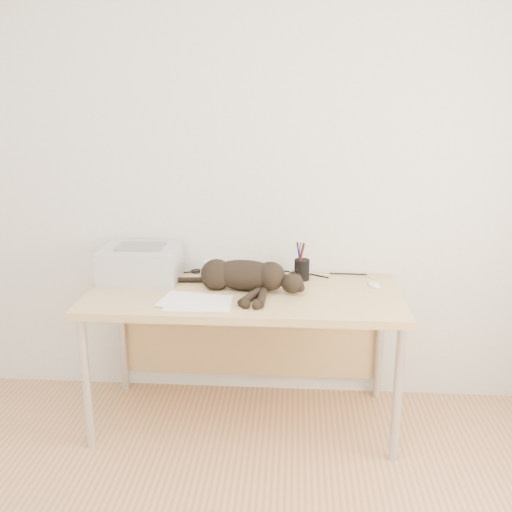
# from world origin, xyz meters

# --- Properties ---
(wall_back) EXTENTS (3.50, 0.00, 3.50)m
(wall_back) POSITION_xyz_m (0.00, 1.75, 1.30)
(wall_back) COLOR white
(wall_back) RESTS_ON floor
(desk) EXTENTS (1.60, 0.70, 0.74)m
(desk) POSITION_xyz_m (0.00, 1.48, 0.61)
(desk) COLOR tan
(desk) RESTS_ON floor
(printer) EXTENTS (0.41, 0.35, 0.19)m
(printer) POSITION_xyz_m (-0.57, 1.55, 0.83)
(printer) COLOR silver
(printer) RESTS_ON desk
(papers) EXTENTS (0.37, 0.28, 0.01)m
(papers) POSITION_xyz_m (-0.22, 1.22, 0.74)
(papers) COLOR white
(papers) RESTS_ON desk
(cat) EXTENTS (0.72, 0.40, 0.17)m
(cat) POSITION_xyz_m (-0.02, 1.42, 0.81)
(cat) COLOR black
(cat) RESTS_ON desk
(mug) EXTENTS (0.14, 0.14, 0.10)m
(mug) POSITION_xyz_m (-0.19, 1.59, 0.79)
(mug) COLOR white
(mug) RESTS_ON desk
(pen_cup) EXTENTS (0.08, 0.08, 0.21)m
(pen_cup) POSITION_xyz_m (0.29, 1.61, 0.80)
(pen_cup) COLOR black
(pen_cup) RESTS_ON desk
(remote_grey) EXTENTS (0.06, 0.18, 0.02)m
(remote_grey) POSITION_xyz_m (-0.24, 1.64, 0.75)
(remote_grey) COLOR slate
(remote_grey) RESTS_ON desk
(remote_black) EXTENTS (0.05, 0.18, 0.02)m
(remote_black) POSITION_xyz_m (0.10, 1.55, 0.75)
(remote_black) COLOR black
(remote_black) RESTS_ON desk
(mouse) EXTENTS (0.09, 0.12, 0.03)m
(mouse) POSITION_xyz_m (0.67, 1.53, 0.76)
(mouse) COLOR white
(mouse) RESTS_ON desk
(cable_tangle) EXTENTS (1.36, 0.08, 0.01)m
(cable_tangle) POSITION_xyz_m (0.00, 1.70, 0.75)
(cable_tangle) COLOR black
(cable_tangle) RESTS_ON desk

